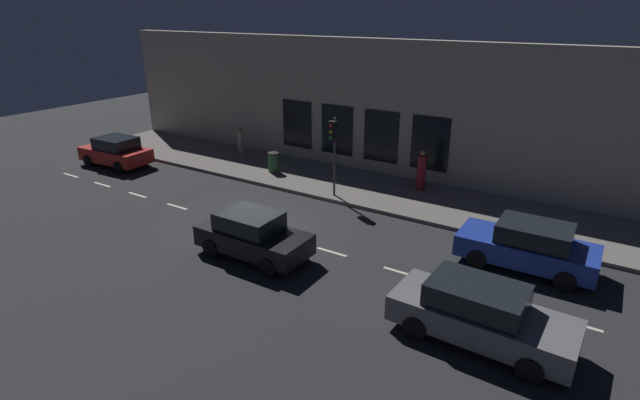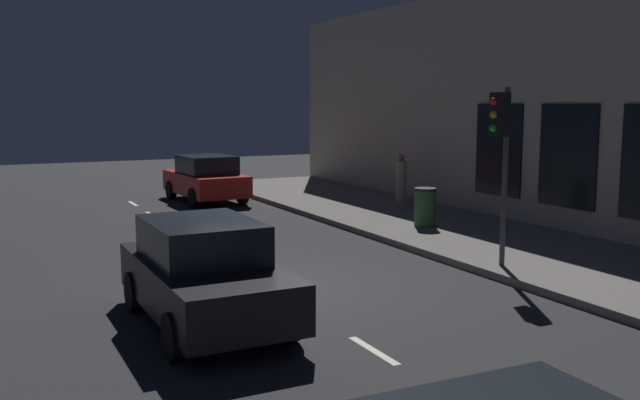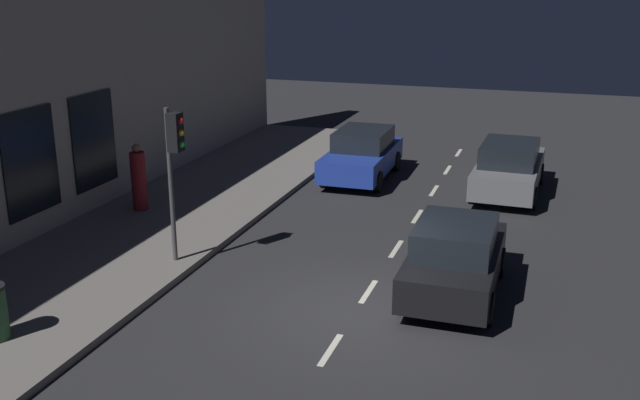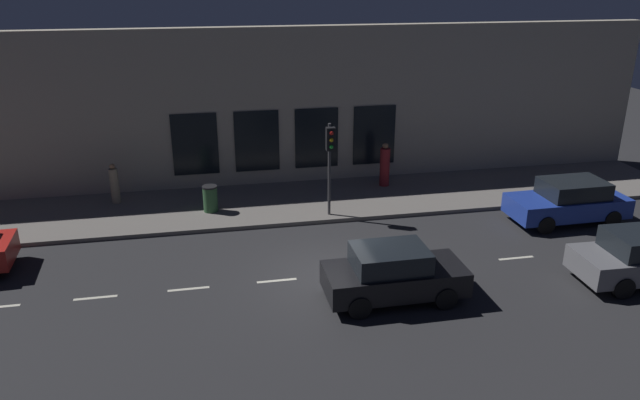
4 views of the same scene
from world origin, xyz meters
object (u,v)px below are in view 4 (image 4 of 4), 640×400
(traffic_light, at_px, (330,149))
(pedestrian_0, at_px, (385,166))
(pedestrian_1, at_px, (115,185))
(trash_bin, at_px, (210,198))
(parked_car_0, at_px, (393,274))
(parked_car_3, at_px, (568,201))

(traffic_light, bearing_deg, pedestrian_0, -45.99)
(pedestrian_1, bearing_deg, traffic_light, -84.81)
(traffic_light, relative_size, trash_bin, 3.46)
(traffic_light, distance_m, parked_car_0, 6.38)
(traffic_light, relative_size, pedestrian_0, 1.88)
(traffic_light, bearing_deg, trash_bin, 72.86)
(parked_car_3, relative_size, trash_bin, 4.27)
(pedestrian_0, relative_size, pedestrian_1, 1.16)
(traffic_light, relative_size, pedestrian_1, 2.18)
(parked_car_0, xyz_separation_m, pedestrian_0, (8.95, -2.48, 0.21))
(parked_car_0, distance_m, pedestrian_1, 12.36)
(traffic_light, height_order, pedestrian_0, traffic_light)
(traffic_light, bearing_deg, pedestrian_1, 69.57)
(pedestrian_0, bearing_deg, trash_bin, 150.26)
(parked_car_3, bearing_deg, traffic_light, 76.72)
(parked_car_3, xyz_separation_m, pedestrian_0, (4.77, 5.56, 0.21))
(parked_car_0, distance_m, parked_car_3, 9.06)
(parked_car_0, height_order, pedestrian_1, pedestrian_1)
(parked_car_3, bearing_deg, pedestrian_1, 72.80)
(traffic_light, height_order, pedestrian_1, traffic_light)
(traffic_light, height_order, parked_car_0, traffic_light)
(trash_bin, bearing_deg, pedestrian_0, -78.06)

